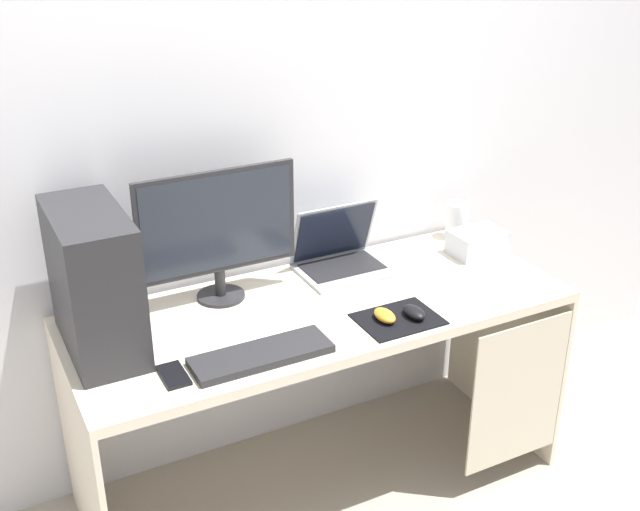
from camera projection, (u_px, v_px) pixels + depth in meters
The scene contains 13 objects.
ground_plane at pixel (320, 480), 2.92m from camera, with size 8.00×8.00×0.00m, color #9E9384.
wall_back at pixel (271, 113), 2.67m from camera, with size 4.00×0.05×2.60m.
desk at pixel (326, 340), 2.67m from camera, with size 1.66×0.66×0.74m.
pc_tower at pixel (94, 282), 2.28m from camera, with size 0.20×0.42×0.43m, color #232326.
monitor at pixel (218, 230), 2.55m from camera, with size 0.54×0.16×0.45m.
laptop at pixel (341, 257), 2.84m from camera, with size 0.32×0.25×0.24m.
speaker at pixel (457, 221), 3.09m from camera, with size 0.08×0.08×0.14m, color white.
projector at pixel (477, 242), 2.96m from camera, with size 0.20×0.14×0.09m, color #B7BCC6.
keyboard at pixel (261, 355), 2.31m from camera, with size 0.42×0.14×0.02m, color #232326.
mousepad at pixel (398, 319), 2.52m from camera, with size 0.26×0.20×0.01m, color black.
mouse_left at pixel (385, 316), 2.50m from camera, with size 0.06×0.10×0.03m, color orange.
mouse_right at pixel (414, 312), 2.52m from camera, with size 0.06×0.10×0.03m, color black.
cell_phone at pixel (174, 375), 2.22m from camera, with size 0.07×0.13×0.01m, color black.
Camera 1 is at (-1.06, -2.04, 1.99)m, focal length 44.27 mm.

